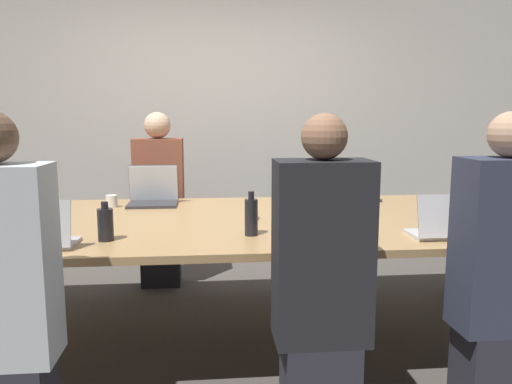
% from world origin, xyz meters
% --- Properties ---
extents(ground_plane, '(24.00, 24.00, 0.00)m').
position_xyz_m(ground_plane, '(0.00, 0.00, 0.00)').
color(ground_plane, '#4C4742').
extents(curtain_wall, '(12.00, 0.06, 2.80)m').
position_xyz_m(curtain_wall, '(0.00, 1.92, 1.40)').
color(curtain_wall, beige).
rests_on(curtain_wall, ground_plane).
extents(conference_table, '(3.99, 1.62, 0.78)m').
position_xyz_m(conference_table, '(0.00, 0.00, 0.73)').
color(conference_table, tan).
rests_on(conference_table, ground_plane).
extents(laptop_far_midleft, '(0.35, 0.28, 0.28)m').
position_xyz_m(laptop_far_midleft, '(-0.50, 0.57, 0.86)').
color(laptop_far_midleft, '#333338').
rests_on(laptop_far_midleft, conference_table).
extents(person_far_midleft, '(0.40, 0.24, 1.44)m').
position_xyz_m(person_far_midleft, '(-0.51, 1.09, 0.70)').
color(person_far_midleft, '#2D2D38').
rests_on(person_far_midleft, ground_plane).
extents(cup_far_midleft, '(0.08, 0.08, 0.09)m').
position_xyz_m(cup_far_midleft, '(-0.77, 0.47, 0.82)').
color(cup_far_midleft, white).
rests_on(cup_far_midleft, conference_table).
extents(laptop_near_left, '(0.36, 0.24, 0.24)m').
position_xyz_m(laptop_near_left, '(-0.93, -0.62, 0.85)').
color(laptop_near_left, '#B7B7BC').
rests_on(laptop_near_left, conference_table).
extents(person_near_left, '(0.40, 0.24, 1.43)m').
position_xyz_m(person_near_left, '(-0.91, -1.09, 0.69)').
color(person_near_left, '#2D2D38').
rests_on(person_near_left, ground_plane).
extents(bottle_near_left, '(0.08, 0.08, 0.20)m').
position_xyz_m(bottle_near_left, '(-0.63, -0.49, 0.86)').
color(bottle_near_left, black).
rests_on(bottle_near_left, conference_table).
extents(laptop_near_midright, '(0.32, 0.23, 0.24)m').
position_xyz_m(laptop_near_midright, '(0.38, -0.58, 0.85)').
color(laptop_near_midright, '#B7B7BC').
rests_on(laptop_near_midright, conference_table).
extents(person_near_midright, '(0.40, 0.24, 1.42)m').
position_xyz_m(person_near_midright, '(0.37, -1.03, 0.68)').
color(person_near_midright, '#2D2D38').
rests_on(person_near_midright, ground_plane).
extents(bottle_near_midright, '(0.07, 0.07, 0.24)m').
position_xyz_m(bottle_near_midright, '(0.12, -0.44, 0.88)').
color(bottle_near_midright, black).
rests_on(bottle_near_midright, conference_table).
extents(laptop_far_right, '(0.32, 0.23, 0.24)m').
position_xyz_m(laptop_far_right, '(1.02, 0.65, 0.84)').
color(laptop_far_right, '#333338').
rests_on(laptop_far_right, conference_table).
extents(cup_far_right, '(0.09, 0.09, 0.10)m').
position_xyz_m(cup_far_right, '(0.79, 0.56, 0.83)').
color(cup_far_right, '#232328').
rests_on(cup_far_right, conference_table).
extents(laptop_near_right, '(0.34, 0.23, 0.24)m').
position_xyz_m(laptop_near_right, '(1.12, -0.61, 0.85)').
color(laptop_near_right, silver).
rests_on(laptop_near_right, conference_table).
extents(person_near_right, '(0.40, 0.24, 1.43)m').
position_xyz_m(person_near_right, '(1.20, -1.00, 0.69)').
color(person_near_right, '#2D2D38').
rests_on(person_near_right, ground_plane).
extents(bottle_near_right, '(0.07, 0.07, 0.22)m').
position_xyz_m(bottle_near_right, '(1.41, -0.50, 0.87)').
color(bottle_near_right, '#ADD1E0').
rests_on(bottle_near_right, conference_table).
extents(stapler, '(0.08, 0.16, 0.05)m').
position_xyz_m(stapler, '(0.16, -0.05, 0.80)').
color(stapler, black).
rests_on(stapler, conference_table).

